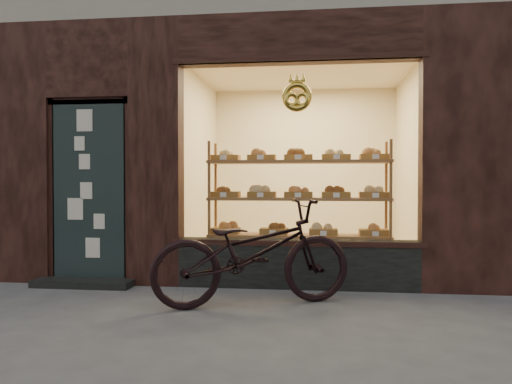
# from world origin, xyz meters

# --- Properties ---
(ground) EXTENTS (90.00, 90.00, 0.00)m
(ground) POSITION_xyz_m (0.00, 0.00, 0.00)
(ground) COLOR #49494A
(display_shelf) EXTENTS (2.20, 0.45, 1.70)m
(display_shelf) POSITION_xyz_m (0.45, 2.55, 0.89)
(display_shelf) COLOR brown
(display_shelf) RESTS_ON ground
(bicycle) EXTENTS (2.10, 1.38, 1.04)m
(bicycle) POSITION_xyz_m (0.05, 1.27, 0.52)
(bicycle) COLOR black
(bicycle) RESTS_ON ground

